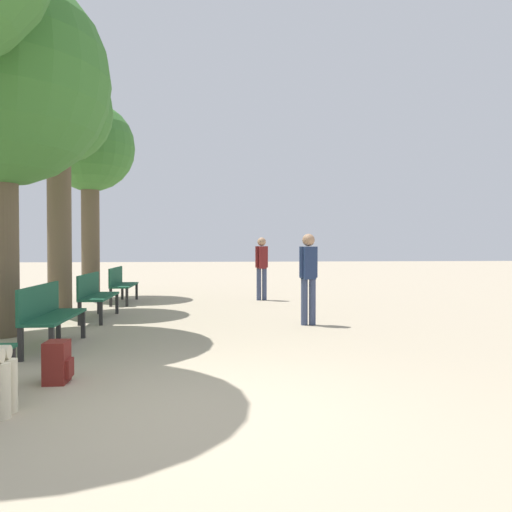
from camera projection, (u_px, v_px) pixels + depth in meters
name	position (u px, v px, depth m)	size (l,w,h in m)	color
ground_plane	(179.00, 412.00, 4.38)	(80.00, 80.00, 0.00)	tan
bench_row_1	(48.00, 311.00, 7.05)	(0.47, 1.65, 0.91)	#195138
bench_row_2	(95.00, 292.00, 9.86)	(0.47, 1.65, 0.91)	#195138
bench_row_3	(121.00, 282.00, 12.67)	(0.47, 1.65, 0.91)	#195138
tree_row_2	(59.00, 118.00, 11.04)	(2.35, 2.35, 5.64)	brown
tree_row_3	(90.00, 152.00, 13.89)	(2.47, 2.47, 5.45)	brown
backpack	(57.00, 362.00, 5.30)	(0.27, 0.29, 0.45)	maroon
pedestrian_near	(308.00, 273.00, 9.14)	(0.34, 0.25, 1.68)	#384260
pedestrian_mid	(262.00, 264.00, 13.29)	(0.34, 0.28, 1.68)	#384260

